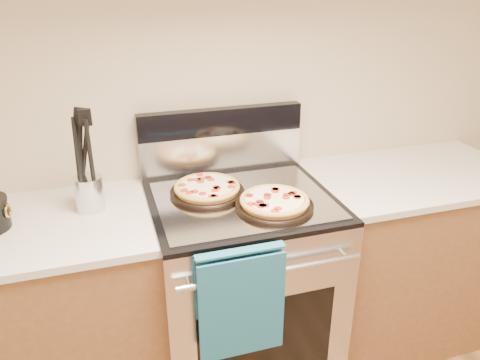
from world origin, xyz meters
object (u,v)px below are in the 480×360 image
object	(u,v)px
pepperoni_pizza_front	(274,202)
utensil_crock	(89,193)
range_body	(241,289)
pepperoni_pizza_back	(207,189)

from	to	relation	value
pepperoni_pizza_front	utensil_crock	xyz separation A→B (m)	(-0.70, 0.23, 0.03)
range_body	utensil_crock	size ratio (longest dim) A/B	6.33
range_body	pepperoni_pizza_front	xyz separation A→B (m)	(0.10, -0.13, 0.50)
range_body	pepperoni_pizza_back	bearing A→B (deg)	151.57
utensil_crock	pepperoni_pizza_front	bearing A→B (deg)	-18.10
pepperoni_pizza_back	utensil_crock	world-z (taller)	utensil_crock
range_body	pepperoni_pizza_back	xyz separation A→B (m)	(-0.13, 0.07, 0.50)
pepperoni_pizza_front	range_body	bearing A→B (deg)	126.66
pepperoni_pizza_front	pepperoni_pizza_back	bearing A→B (deg)	138.50
range_body	utensil_crock	xyz separation A→B (m)	(-0.60, 0.10, 0.53)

